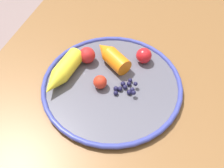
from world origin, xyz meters
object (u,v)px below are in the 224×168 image
carrot_orange (112,56)px  tomato_mid (100,82)px  dining_table (123,119)px  plate (112,85)px  blueberry_pile (126,88)px  carrot_yellow (62,72)px  tomato_near (144,56)px  tomato_far (87,55)px

carrot_orange → tomato_mid: (-0.09, 0.00, -0.00)m
dining_table → tomato_mid: (0.01, 0.06, 0.12)m
plate → blueberry_pile: (-0.01, -0.04, 0.01)m
carrot_orange → carrot_yellow: same height
dining_table → carrot_yellow: carrot_yellow is taller
carrot_yellow → tomato_mid: 0.09m
tomato_near → tomato_far: size_ratio=0.95×
carrot_orange → tomato_far: (-0.02, 0.06, -0.00)m
carrot_orange → tomato_near: (0.03, -0.08, -0.00)m
blueberry_pile → tomato_mid: 0.06m
carrot_yellow → tomato_near: size_ratio=3.51×
carrot_orange → carrot_yellow: 0.13m
dining_table → plate: size_ratio=3.41×
dining_table → carrot_yellow: 0.20m
carrot_orange → blueberry_pile: (-0.08, -0.06, -0.01)m
tomato_far → tomato_near: bearing=-71.9°
plate → carrot_yellow: size_ratio=2.42×
tomato_mid → tomato_near: bearing=-34.1°
carrot_orange → blueberry_pile: carrot_orange is taller
tomato_far → blueberry_pile: bearing=-116.1°
tomato_far → carrot_yellow: bearing=154.5°
carrot_orange → tomato_near: size_ratio=2.81×
plate → tomato_mid: size_ratio=10.33×
carrot_orange → carrot_yellow: size_ratio=0.80×
dining_table → carrot_yellow: (0.01, 0.16, 0.12)m
blueberry_pile → tomato_far: (0.06, 0.12, 0.01)m
dining_table → carrot_orange: (0.10, 0.06, 0.12)m
carrot_yellow → tomato_near: (0.12, -0.17, -0.00)m
tomato_mid → dining_table: bearing=-100.0°
carrot_yellow → blueberry_pile: 0.16m
blueberry_pile → tomato_far: bearing=63.9°
tomato_far → tomato_mid: bearing=-139.2°
blueberry_pile → tomato_mid: (-0.01, 0.06, 0.01)m
tomato_near → tomato_mid: (-0.11, 0.08, -0.00)m
blueberry_pile → tomato_mid: bearing=99.3°
plate → tomato_far: bearing=57.6°
plate → carrot_yellow: 0.12m
dining_table → tomato_far: (0.08, 0.12, 0.12)m
carrot_yellow → blueberry_pile: size_ratio=2.53×
carrot_orange → tomato_far: size_ratio=2.66×
blueberry_pile → tomato_near: 0.11m
carrot_yellow → tomato_mid: (0.00, -0.09, -0.01)m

